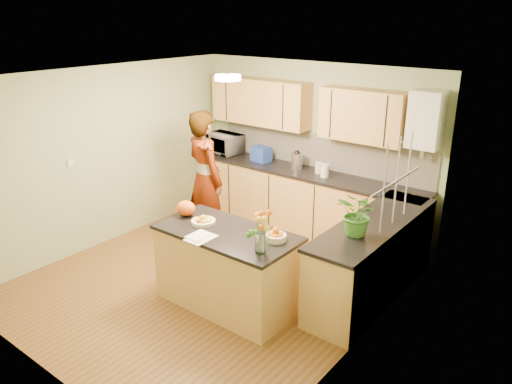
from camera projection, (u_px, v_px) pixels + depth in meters
The scene contains 28 objects.
floor at pixel (216, 278), 6.29m from camera, with size 4.50×4.50×0.00m, color brown.
ceiling at pixel (210, 77), 5.44m from camera, with size 4.00×4.50×0.02m, color white.
wall_back at pixel (314, 146), 7.53m from camera, with size 4.00×0.02×2.50m, color #92A677.
wall_front at pixel (32, 254), 4.20m from camera, with size 4.00×0.02×2.50m, color #92A677.
wall_left at pixel (108, 156), 7.02m from camera, with size 0.02×4.50×2.50m, color #92A677.
wall_right at pixel (369, 228), 4.71m from camera, with size 0.02×4.50×2.50m, color #92A677.
back_counter at pixel (307, 201), 7.52m from camera, with size 3.64×0.62×0.94m.
right_counter at pixel (373, 259), 5.78m from camera, with size 0.62×2.24×0.94m.
splashback at pixel (319, 151), 7.48m from camera, with size 3.60×0.02×0.52m, color beige.
upper_cabinets at pixel (299, 107), 7.30m from camera, with size 3.20×0.34×0.70m.
boiler at pixel (426, 120), 6.21m from camera, with size 0.40×0.30×0.86m.
window_right at pixel (397, 181), 5.05m from camera, with size 0.01×1.30×1.05m.
light_switch at pixel (71, 162), 6.55m from camera, with size 0.02×0.09×0.09m, color white.
ceiling_lamp at pixel (228, 78), 5.67m from camera, with size 0.30×0.30×0.07m.
peninsula_island at pixel (228, 268), 5.59m from camera, with size 1.59×0.82×0.91m.
fruit_dish at pixel (203, 220), 5.63m from camera, with size 0.27×0.27×0.10m.
orange_bowl at pixel (276, 235), 5.21m from camera, with size 0.22×0.22×0.13m.
flower_vase at pixel (260, 224), 4.85m from camera, with size 0.26×0.26×0.48m.
orange_bag at pixel (186, 208), 5.83m from camera, with size 0.24×0.20×0.18m, color #E65613.
papers at pixel (201, 238), 5.27m from camera, with size 0.23×0.32×0.01m, color white.
violinist at pixel (205, 179), 6.95m from camera, with size 0.71×0.46×1.94m, color tan.
violin at pixel (203, 144), 6.47m from camera, with size 0.65×0.26×0.13m, color #501A05, non-canonical shape.
microwave at pixel (224, 143), 8.28m from camera, with size 0.59×0.40×0.33m, color white.
blue_box at pixel (261, 154), 7.84m from camera, with size 0.29×0.21×0.23m, color #213C98.
kettle at pixel (297, 160), 7.47m from camera, with size 0.17×0.17×0.33m.
jar_cream at pixel (319, 168), 7.27m from camera, with size 0.10×0.10×0.16m, color beige.
jar_white at pixel (325, 171), 7.10m from camera, with size 0.12×0.12×0.19m, color white.
potted_plant at pixel (359, 214), 5.19m from camera, with size 0.44×0.38×0.49m, color #377326.
Camera 1 is at (3.81, -4.05, 3.18)m, focal length 35.00 mm.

